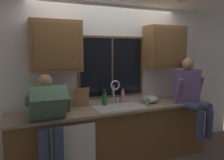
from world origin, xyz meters
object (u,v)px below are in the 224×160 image
(mixing_bowl, at_px, (150,99))
(soap_dispenser, at_px, (148,102))
(cutting_board, at_px, (82,97))
(bottle_tall_clear, at_px, (105,99))
(person_standing, at_px, (49,119))
(knife_block, at_px, (66,104))
(person_sitting_on_counter, at_px, (191,92))
(bottle_green_glass, at_px, (123,96))

(mixing_bowl, distance_m, soap_dispenser, 0.25)
(cutting_board, xyz_separation_m, bottle_tall_clear, (0.37, -0.04, -0.04))
(person_standing, bearing_deg, mixing_bowl, 10.47)
(knife_block, height_order, cutting_board, cutting_board)
(person_sitting_on_counter, bearing_deg, mixing_bowl, 152.57)
(person_standing, bearing_deg, bottle_green_glass, 20.99)
(person_sitting_on_counter, bearing_deg, knife_block, 170.92)
(soap_dispenser, bearing_deg, bottle_tall_clear, 152.55)
(knife_block, relative_size, bottle_tall_clear, 1.21)
(bottle_green_glass, distance_m, bottle_tall_clear, 0.35)
(bottle_green_glass, bearing_deg, bottle_tall_clear, -174.79)
(knife_block, relative_size, bottle_green_glass, 1.20)
(bottle_tall_clear, bearing_deg, cutting_board, 174.03)
(knife_block, bearing_deg, person_sitting_on_counter, -9.08)
(person_sitting_on_counter, distance_m, knife_block, 2.06)
(soap_dispenser, bearing_deg, mixing_bowl, 45.74)
(cutting_board, relative_size, mixing_bowl, 1.18)
(person_sitting_on_counter, distance_m, mixing_bowl, 0.68)
(person_sitting_on_counter, height_order, soap_dispenser, person_sitting_on_counter)
(knife_block, xyz_separation_m, cutting_board, (0.28, 0.16, 0.05))
(person_standing, relative_size, bottle_tall_clear, 5.62)
(person_standing, bearing_deg, knife_block, 49.63)
(person_sitting_on_counter, xyz_separation_m, mixing_bowl, (-0.59, 0.31, -0.12))
(person_standing, relative_size, bottle_green_glass, 5.59)
(person_standing, height_order, bottle_tall_clear, person_standing)
(person_standing, bearing_deg, person_sitting_on_counter, 0.33)
(knife_block, bearing_deg, person_standing, -130.37)
(cutting_board, bearing_deg, bottle_tall_clear, -5.97)
(knife_block, height_order, soap_dispenser, knife_block)
(person_standing, xyz_separation_m, person_sitting_on_counter, (2.32, 0.01, 0.17))
(bottle_tall_clear, bearing_deg, mixing_bowl, -10.32)
(person_sitting_on_counter, xyz_separation_m, bottle_green_glass, (-1.03, 0.48, -0.07))
(person_standing, relative_size, cutting_board, 4.75)
(person_standing, distance_m, soap_dispenser, 1.56)
(bottle_green_glass, height_order, bottle_tall_clear, bottle_green_glass)
(person_standing, xyz_separation_m, mixing_bowl, (1.73, 0.32, 0.04))
(soap_dispenser, xyz_separation_m, bottle_green_glass, (-0.27, 0.35, 0.04))
(person_sitting_on_counter, bearing_deg, soap_dispenser, 170.31)
(mixing_bowl, relative_size, soap_dispenser, 1.47)
(person_sitting_on_counter, bearing_deg, person_standing, -179.67)
(cutting_board, xyz_separation_m, bottle_green_glass, (0.72, -0.01, -0.04))
(knife_block, bearing_deg, bottle_green_glass, 8.87)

